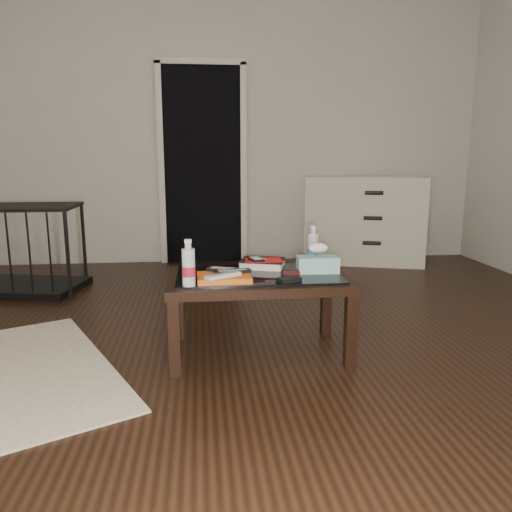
{
  "coord_description": "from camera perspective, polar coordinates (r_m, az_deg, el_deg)",
  "views": [
    {
      "loc": [
        -0.44,
        -2.77,
        1.11
      ],
      "look_at": [
        -0.13,
        -0.02,
        0.55
      ],
      "focal_mm": 35.0,
      "sensor_mm": 36.0,
      "label": 1
    }
  ],
  "objects": [
    {
      "name": "textbook",
      "position": [
        2.94,
        0.75,
        -0.85
      ],
      "size": [
        0.3,
        0.26,
        0.05
      ],
      "primitive_type": "cube",
      "rotation": [
        0.0,
        0.0,
        -0.29
      ],
      "color": "black",
      "rests_on": "coffee_table"
    },
    {
      "name": "coffee_table",
      "position": [
        2.8,
        0.28,
        -3.33
      ],
      "size": [
        1.0,
        0.6,
        0.46
      ],
      "color": "black",
      "rests_on": "ground"
    },
    {
      "name": "dresser",
      "position": [
        5.32,
        12.26,
        4.05
      ],
      "size": [
        1.29,
        0.82,
        0.9
      ],
      "rotation": [
        0.0,
        0.0,
        -0.29
      ],
      "color": "beige",
      "rests_on": "ground"
    },
    {
      "name": "ipod",
      "position": [
        2.88,
        0.02,
        -0.36
      ],
      "size": [
        0.09,
        0.12,
        0.02
      ],
      "primitive_type": "cube",
      "rotation": [
        0.0,
        0.0,
        0.32
      ],
      "color": "black",
      "rests_on": "dvd_mailers"
    },
    {
      "name": "ground",
      "position": [
        3.02,
        2.4,
        -10.16
      ],
      "size": [
        5.0,
        5.0,
        0.0
      ],
      "primitive_type": "plane",
      "color": "black",
      "rests_on": "ground"
    },
    {
      "name": "wallet",
      "position": [
        2.62,
        3.77,
        -2.7
      ],
      "size": [
        0.14,
        0.11,
        0.02
      ],
      "primitive_type": "cube",
      "rotation": [
        0.0,
        0.0,
        0.44
      ],
      "color": "black",
      "rests_on": "coffee_table"
    },
    {
      "name": "room_shell",
      "position": [
        2.85,
        2.69,
        21.71
      ],
      "size": [
        5.0,
        5.0,
        5.0
      ],
      "color": "beige",
      "rests_on": "ground"
    },
    {
      "name": "pet_crate",
      "position": [
        4.56,
        -25.01,
        -0.77
      ],
      "size": [
        1.01,
        0.78,
        0.71
      ],
      "rotation": [
        0.0,
        0.0,
        -0.21
      ],
      "color": "black",
      "rests_on": "ground"
    },
    {
      "name": "magazines",
      "position": [
        2.64,
        -3.69,
        -2.47
      ],
      "size": [
        0.28,
        0.22,
        0.03
      ],
      "primitive_type": "cube",
      "rotation": [
        0.0,
        0.0,
        0.02
      ],
      "color": "#C95912",
      "rests_on": "coffee_table"
    },
    {
      "name": "dvd_mailers",
      "position": [
        2.91,
        0.64,
        -0.45
      ],
      "size": [
        0.2,
        0.15,
        0.01
      ],
      "primitive_type": "cube",
      "rotation": [
        0.0,
        0.0,
        -0.1
      ],
      "color": "red",
      "rests_on": "textbook"
    },
    {
      "name": "remote_black_back",
      "position": [
        2.7,
        -3.58,
        -1.57
      ],
      "size": [
        0.2,
        0.13,
        0.02
      ],
      "primitive_type": "cube",
      "rotation": [
        0.0,
        0.0,
        -0.43
      ],
      "color": "black",
      "rests_on": "magazines"
    },
    {
      "name": "water_bottle_right",
      "position": [
        3.01,
        6.54,
        1.23
      ],
      "size": [
        0.08,
        0.08,
        0.24
      ],
      "primitive_type": "cylinder",
      "rotation": [
        0.0,
        0.0,
        0.23
      ],
      "color": "silver",
      "rests_on": "coffee_table"
    },
    {
      "name": "flip_phone",
      "position": [
        2.77,
        4.08,
        -1.88
      ],
      "size": [
        0.09,
        0.06,
        0.02
      ],
      "primitive_type": "cube",
      "rotation": [
        0.0,
        0.0,
        -0.11
      ],
      "color": "black",
      "rests_on": "coffee_table"
    },
    {
      "name": "remote_silver",
      "position": [
        2.58,
        -3.8,
        -2.2
      ],
      "size": [
        0.2,
        0.15,
        0.02
      ],
      "primitive_type": "cube",
      "rotation": [
        0.0,
        0.0,
        0.56
      ],
      "color": "silver",
      "rests_on": "magazines"
    },
    {
      "name": "remote_black_front",
      "position": [
        2.67,
        -2.72,
        -1.75
      ],
      "size": [
        0.21,
        0.09,
        0.02
      ],
      "primitive_type": "cube",
      "rotation": [
        0.0,
        0.0,
        0.23
      ],
      "color": "black",
      "rests_on": "magazines"
    },
    {
      "name": "doorway",
      "position": [
        5.24,
        -6.11,
        10.43
      ],
      "size": [
        0.9,
        0.08,
        2.07
      ],
      "color": "black",
      "rests_on": "ground"
    },
    {
      "name": "water_bottle_left",
      "position": [
        2.53,
        -7.72,
        -0.76
      ],
      "size": [
        0.08,
        0.08,
        0.24
      ],
      "primitive_type": "cylinder",
      "rotation": [
        0.0,
        0.0,
        -0.21
      ],
      "color": "silver",
      "rests_on": "coffee_table"
    },
    {
      "name": "tissue_box",
      "position": [
        2.84,
        7.06,
        -0.94
      ],
      "size": [
        0.23,
        0.13,
        0.09
      ],
      "primitive_type": "cube",
      "rotation": [
        0.0,
        0.0,
        -0.04
      ],
      "color": "teal",
      "rests_on": "coffee_table"
    }
  ]
}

